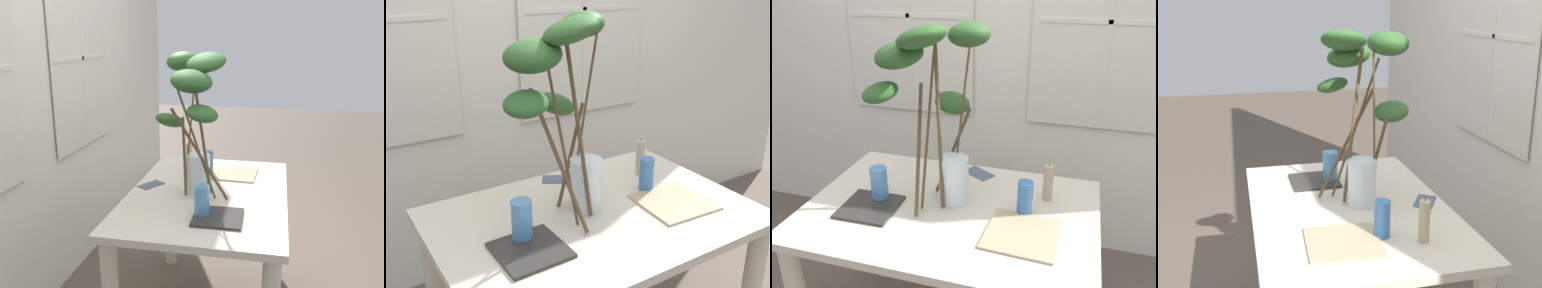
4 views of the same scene
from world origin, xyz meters
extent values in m
cube|color=silver|center=(0.57, 0.96, 1.42)|extent=(0.74, 0.01, 1.11)
cube|color=silver|center=(0.57, 0.96, 1.42)|extent=(0.81, 0.01, 1.18)
cube|color=silver|center=(0.57, 0.95, 1.42)|extent=(0.02, 0.01, 1.11)
cube|color=silver|center=(0.57, 0.95, 1.42)|extent=(0.74, 0.01, 0.02)
cube|color=beige|center=(0.00, 0.00, 0.75)|extent=(1.19, 0.82, 0.04)
cylinder|color=beige|center=(0.54, 0.35, 0.36)|extent=(0.08, 0.08, 0.73)
cylinder|color=silver|center=(0.00, 0.05, 0.87)|extent=(0.12, 0.12, 0.20)
cylinder|color=silver|center=(0.00, 0.05, 0.80)|extent=(0.11, 0.11, 0.07)
cylinder|color=brown|center=(-0.05, 0.03, 1.11)|extent=(0.07, 0.11, 0.68)
ellipsoid|color=#285123|center=(-0.10, 0.00, 1.45)|extent=(0.26, 0.26, 0.16)
cylinder|color=brown|center=(0.02, 0.10, 1.11)|extent=(0.10, 0.05, 0.67)
ellipsoid|color=#285123|center=(0.04, 0.14, 1.44)|extent=(0.22, 0.23, 0.12)
cylinder|color=brown|center=(-0.03, 0.12, 0.96)|extent=(0.16, 0.06, 0.39)
ellipsoid|color=#285123|center=(-0.05, 0.19, 1.16)|extent=(0.20, 0.20, 0.13)
cylinder|color=brown|center=(-0.14, 0.02, 1.01)|extent=(0.09, 0.28, 0.47)
ellipsoid|color=#285123|center=(-0.27, -0.01, 1.24)|extent=(0.19, 0.18, 0.12)
cylinder|color=brown|center=(-0.11, 0.05, 1.07)|extent=(0.02, 0.22, 0.60)
ellipsoid|color=#285123|center=(-0.21, 0.05, 1.37)|extent=(0.21, 0.21, 0.15)
cylinder|color=#4C84BC|center=(-0.31, -0.02, 0.84)|extent=(0.07, 0.07, 0.15)
cylinder|color=#386BAD|center=(0.30, 0.05, 0.83)|extent=(0.06, 0.06, 0.14)
cube|color=#2D2B28|center=(-0.32, -0.10, 0.77)|extent=(0.23, 0.23, 0.01)
cube|color=tan|center=(0.32, -0.10, 0.77)|extent=(0.28, 0.28, 0.01)
cube|color=#4C566B|center=(0.04, 0.33, 0.77)|extent=(0.16, 0.14, 0.00)
cylinder|color=tan|center=(0.38, 0.18, 0.84)|extent=(0.04, 0.04, 0.16)
cylinder|color=black|center=(0.38, 0.18, 0.93)|extent=(0.00, 0.00, 0.01)
camera|label=1|loc=(-2.07, -0.34, 1.59)|focal=39.28mm
camera|label=2|loc=(-0.87, -1.26, 1.63)|focal=43.03mm
camera|label=3|loc=(0.46, -1.35, 1.67)|focal=37.79mm
camera|label=4|loc=(1.85, -0.45, 1.60)|focal=45.21mm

